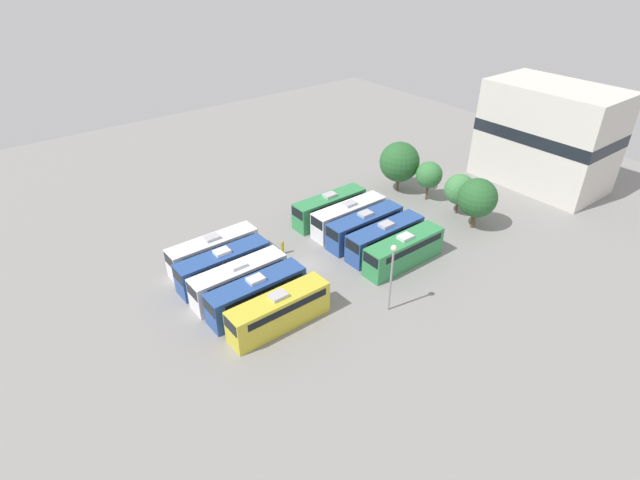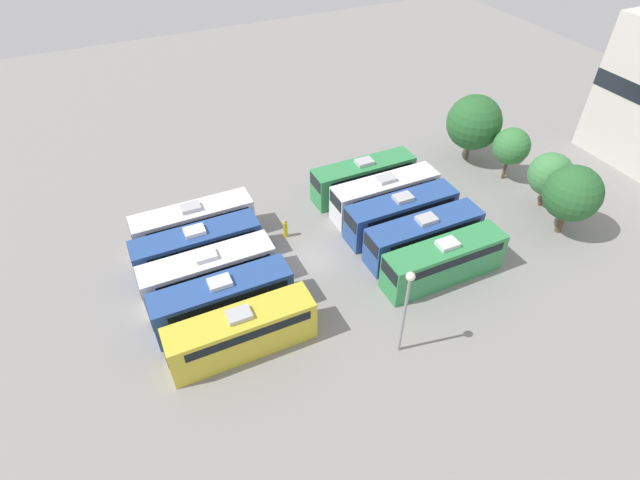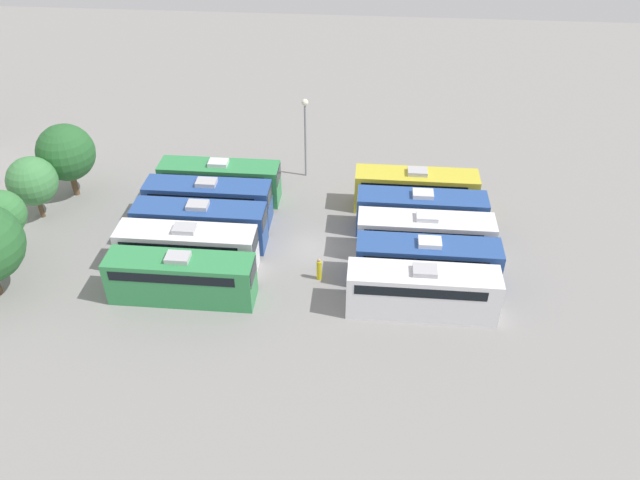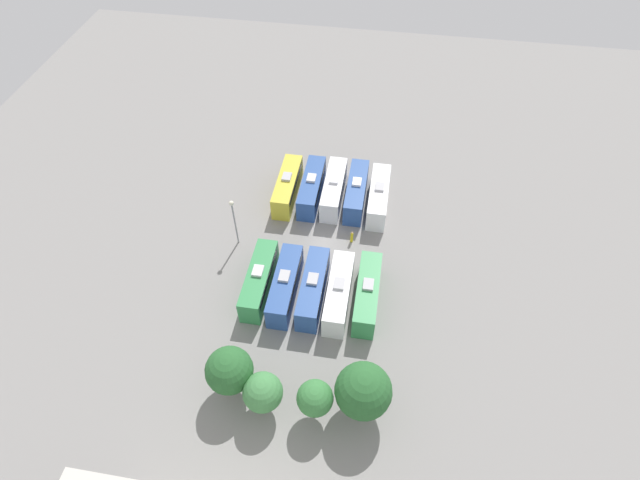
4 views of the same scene
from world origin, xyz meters
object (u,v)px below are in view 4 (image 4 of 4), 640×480
object	(u,v)px
bus_2	(334,189)
bus_5	(367,293)
bus_3	(312,187)
bus_9	(259,280)
bus_0	(379,196)
tree_1	(315,398)
bus_4	(287,186)
tree_0	(363,391)
tree_3	(229,370)
worker_person	(352,237)
tree_2	(263,392)
bus_1	(356,191)
bus_7	(313,288)
bus_6	(339,293)
light_pole	(234,215)
bus_8	(285,285)

from	to	relation	value
bus_2	bus_5	world-z (taller)	same
bus_3	bus_9	distance (m)	17.23
bus_0	tree_1	size ratio (longest dim) A/B	1.85
bus_4	bus_2	bearing A→B (deg)	-175.94
tree_0	bus_0	bearing A→B (deg)	-88.46
bus_0	tree_3	bearing A→B (deg)	67.06
bus_9	worker_person	xyz separation A→B (m)	(-10.02, -9.42, -1.02)
bus_5	tree_2	size ratio (longest dim) A/B	1.87
bus_5	worker_person	distance (m)	9.80
bus_0	tree_0	bearing A→B (deg)	91.54
bus_2	tree_0	size ratio (longest dim) A/B	1.42
tree_0	tree_2	world-z (taller)	tree_0
bus_3	tree_0	world-z (taller)	tree_0
bus_2	tree_3	distance (m)	30.66
tree_2	bus_2	bearing A→B (deg)	-94.57
tree_0	tree_2	distance (m)	9.75
bus_0	bus_1	size ratio (longest dim) A/B	1.00
bus_7	tree_1	size ratio (longest dim) A/B	1.85
bus_4	bus_6	size ratio (longest dim) A/B	1.00
bus_6	tree_0	xyz separation A→B (m)	(-4.03, 12.68, 2.51)
bus_3	light_pole	distance (m)	13.25
bus_3	tree_2	world-z (taller)	tree_2
tree_3	bus_1	bearing A→B (deg)	-107.29
bus_6	bus_3	bearing A→B (deg)	-70.21
bus_8	bus_9	size ratio (longest dim) A/B	1.00
bus_8	light_pole	bearing A→B (deg)	-42.30
bus_5	bus_7	xyz separation A→B (m)	(6.38, 0.24, 0.00)
bus_1	bus_8	world-z (taller)	same
bus_3	bus_9	xyz separation A→B (m)	(3.40, 16.89, 0.00)
bus_8	tree_0	world-z (taller)	tree_0
bus_7	bus_9	distance (m)	6.52
bus_0	light_pole	distance (m)	20.27
light_pole	tree_0	world-z (taller)	light_pole
bus_1	bus_9	xyz separation A→B (m)	(9.68, 17.08, 0.00)
bus_2	tree_0	world-z (taller)	tree_0
bus_0	bus_6	size ratio (longest dim) A/B	1.00
bus_2	tree_2	world-z (taller)	tree_2
bus_6	bus_7	bearing A→B (deg)	-3.47
tree_1	tree_2	world-z (taller)	tree_1
bus_2	tree_2	distance (m)	31.49
tree_0	tree_1	bearing A→B (deg)	14.54
bus_9	tree_1	world-z (taller)	tree_1
bus_4	bus_7	world-z (taller)	same
bus_8	bus_0	bearing A→B (deg)	-119.76
tree_0	tree_3	world-z (taller)	tree_0
bus_3	bus_7	size ratio (longest dim) A/B	1.00
tree_1	bus_8	bearing A→B (deg)	-66.86
bus_0	bus_7	distance (m)	17.89
tree_1	worker_person	bearing A→B (deg)	-92.13
bus_0	bus_7	bearing A→B (deg)	69.32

